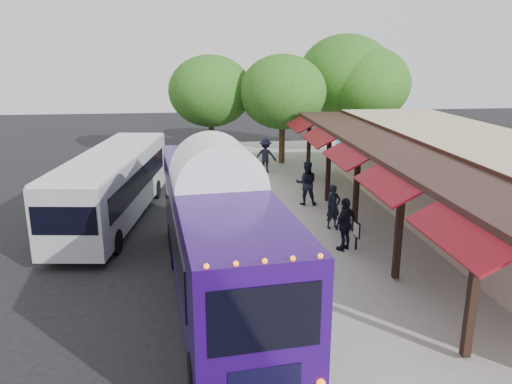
{
  "coord_description": "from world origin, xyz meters",
  "views": [
    {
      "loc": [
        -1.9,
        -12.98,
        6.66
      ],
      "look_at": [
        0.11,
        4.2,
        1.8
      ],
      "focal_mm": 35.0,
      "sensor_mm": 36.0,
      "label": 1
    }
  ],
  "objects_px": {
    "coach_bus": "(218,231)",
    "ped_b": "(306,183)",
    "ped_c": "(345,224)",
    "sign_board": "(357,231)",
    "ped_d": "(265,156)",
    "ped_a": "(333,207)",
    "city_bus": "(113,183)"
  },
  "relations": [
    {
      "from": "coach_bus",
      "to": "ped_b",
      "type": "relative_size",
      "value": 5.88
    },
    {
      "from": "ped_c",
      "to": "sign_board",
      "type": "relative_size",
      "value": 1.86
    },
    {
      "from": "ped_d",
      "to": "ped_c",
      "type": "bearing_deg",
      "value": 110.65
    },
    {
      "from": "ped_d",
      "to": "sign_board",
      "type": "distance_m",
      "value": 11.71
    },
    {
      "from": "ped_a",
      "to": "sign_board",
      "type": "distance_m",
      "value": 2.24
    },
    {
      "from": "coach_bus",
      "to": "ped_a",
      "type": "distance_m",
      "value": 6.62
    },
    {
      "from": "coach_bus",
      "to": "sign_board",
      "type": "relative_size",
      "value": 11.52
    },
    {
      "from": "city_bus",
      "to": "coach_bus",
      "type": "bearing_deg",
      "value": -54.03
    },
    {
      "from": "coach_bus",
      "to": "ped_a",
      "type": "height_order",
      "value": "coach_bus"
    },
    {
      "from": "ped_a",
      "to": "city_bus",
      "type": "bearing_deg",
      "value": 142.36
    },
    {
      "from": "coach_bus",
      "to": "ped_c",
      "type": "xyz_separation_m",
      "value": [
        4.39,
        2.51,
        -0.86
      ]
    },
    {
      "from": "ped_a",
      "to": "ped_b",
      "type": "height_order",
      "value": "ped_b"
    },
    {
      "from": "ped_d",
      "to": "coach_bus",
      "type": "bearing_deg",
      "value": 92.0
    },
    {
      "from": "ped_a",
      "to": "ped_d",
      "type": "bearing_deg",
      "value": 76.62
    },
    {
      "from": "ped_d",
      "to": "sign_board",
      "type": "xyz_separation_m",
      "value": [
        1.54,
        -11.6,
        -0.28
      ]
    },
    {
      "from": "city_bus",
      "to": "ped_b",
      "type": "xyz_separation_m",
      "value": [
        8.13,
        0.68,
        -0.43
      ]
    },
    {
      "from": "ped_c",
      "to": "city_bus",
      "type": "bearing_deg",
      "value": -67.87
    },
    {
      "from": "ped_c",
      "to": "ped_d",
      "type": "bearing_deg",
      "value": -122.93
    },
    {
      "from": "sign_board",
      "to": "ped_b",
      "type": "bearing_deg",
      "value": 87.55
    },
    {
      "from": "coach_bus",
      "to": "ped_c",
      "type": "height_order",
      "value": "coach_bus"
    },
    {
      "from": "ped_d",
      "to": "sign_board",
      "type": "height_order",
      "value": "ped_d"
    },
    {
      "from": "ped_b",
      "to": "ped_c",
      "type": "distance_m",
      "value": 5.34
    },
    {
      "from": "ped_b",
      "to": "city_bus",
      "type": "bearing_deg",
      "value": 13.87
    },
    {
      "from": "ped_a",
      "to": "ped_b",
      "type": "distance_m",
      "value": 3.17
    },
    {
      "from": "ped_a",
      "to": "sign_board",
      "type": "height_order",
      "value": "ped_a"
    },
    {
      "from": "ped_c",
      "to": "ped_d",
      "type": "height_order",
      "value": "ped_d"
    },
    {
      "from": "ped_c",
      "to": "ped_d",
      "type": "relative_size",
      "value": 0.97
    },
    {
      "from": "coach_bus",
      "to": "sign_board",
      "type": "distance_m",
      "value": 5.5
    },
    {
      "from": "ped_a",
      "to": "ped_c",
      "type": "relative_size",
      "value": 0.92
    },
    {
      "from": "city_bus",
      "to": "ped_d",
      "type": "distance_m",
      "value": 9.96
    },
    {
      "from": "ped_a",
      "to": "ped_c",
      "type": "height_order",
      "value": "ped_c"
    },
    {
      "from": "ped_c",
      "to": "ped_d",
      "type": "distance_m",
      "value": 11.62
    }
  ]
}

